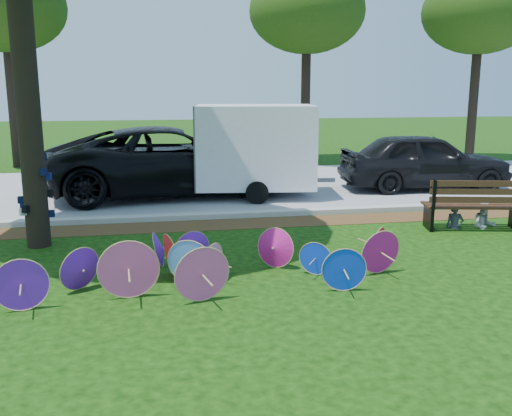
{
  "coord_description": "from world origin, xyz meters",
  "views": [
    {
      "loc": [
        -1.25,
        -7.74,
        3.03
      ],
      "look_at": [
        0.5,
        2.0,
        0.9
      ],
      "focal_mm": 40.0,
      "sensor_mm": 36.0,
      "label": 1
    }
  ],
  "objects_px": {
    "black_van": "(172,161)",
    "cargo_trailer": "(255,146)",
    "parasol_pile": "(212,261)",
    "person_right": "(486,202)",
    "dark_pickup": "(424,161)",
    "person_left": "(456,205)",
    "park_bench": "(472,204)"
  },
  "relations": [
    {
      "from": "dark_pickup",
      "to": "person_right",
      "type": "relative_size",
      "value": 4.47
    },
    {
      "from": "dark_pickup",
      "to": "person_right",
      "type": "height_order",
      "value": "dark_pickup"
    },
    {
      "from": "person_right",
      "to": "cargo_trailer",
      "type": "bearing_deg",
      "value": 142.52
    },
    {
      "from": "cargo_trailer",
      "to": "person_right",
      "type": "distance_m",
      "value": 6.17
    },
    {
      "from": "parasol_pile",
      "to": "black_van",
      "type": "relative_size",
      "value": 0.92
    },
    {
      "from": "black_van",
      "to": "dark_pickup",
      "type": "height_order",
      "value": "black_van"
    },
    {
      "from": "dark_pickup",
      "to": "person_right",
      "type": "distance_m",
      "value": 4.73
    },
    {
      "from": "parasol_pile",
      "to": "person_right",
      "type": "xyz_separation_m",
      "value": [
        6.23,
        2.59,
        0.18
      ]
    },
    {
      "from": "person_left",
      "to": "dark_pickup",
      "type": "bearing_deg",
      "value": 91.36
    },
    {
      "from": "parasol_pile",
      "to": "black_van",
      "type": "distance_m",
      "value": 7.7
    },
    {
      "from": "black_van",
      "to": "person_right",
      "type": "height_order",
      "value": "black_van"
    },
    {
      "from": "parasol_pile",
      "to": "cargo_trailer",
      "type": "xyz_separation_m",
      "value": [
        1.92,
        6.92,
        1.04
      ]
    },
    {
      "from": "cargo_trailer",
      "to": "parasol_pile",
      "type": "bearing_deg",
      "value": -98.38
    },
    {
      "from": "parasol_pile",
      "to": "dark_pickup",
      "type": "distance_m",
      "value": 10.13
    },
    {
      "from": "parasol_pile",
      "to": "person_left",
      "type": "height_order",
      "value": "person_left"
    },
    {
      "from": "black_van",
      "to": "park_bench",
      "type": "relative_size",
      "value": 3.29
    },
    {
      "from": "black_van",
      "to": "cargo_trailer",
      "type": "height_order",
      "value": "cargo_trailer"
    },
    {
      "from": "parasol_pile",
      "to": "cargo_trailer",
      "type": "height_order",
      "value": "cargo_trailer"
    },
    {
      "from": "parasol_pile",
      "to": "person_right",
      "type": "relative_size",
      "value": 5.7
    },
    {
      "from": "dark_pickup",
      "to": "person_left",
      "type": "distance_m",
      "value": 4.91
    },
    {
      "from": "parasol_pile",
      "to": "park_bench",
      "type": "relative_size",
      "value": 3.02
    },
    {
      "from": "black_van",
      "to": "dark_pickup",
      "type": "distance_m",
      "value": 7.43
    },
    {
      "from": "parasol_pile",
      "to": "park_bench",
      "type": "height_order",
      "value": "park_bench"
    },
    {
      "from": "person_left",
      "to": "black_van",
      "type": "bearing_deg",
      "value": 158.9
    },
    {
      "from": "black_van",
      "to": "cargo_trailer",
      "type": "relative_size",
      "value": 2.18
    },
    {
      "from": "cargo_trailer",
      "to": "person_left",
      "type": "xyz_separation_m",
      "value": [
        3.61,
        -4.33,
        -0.89
      ]
    },
    {
      "from": "parasol_pile",
      "to": "cargo_trailer",
      "type": "relative_size",
      "value": 1.99
    },
    {
      "from": "parasol_pile",
      "to": "black_van",
      "type": "xyz_separation_m",
      "value": [
        -0.34,
        7.67,
        0.59
      ]
    },
    {
      "from": "parasol_pile",
      "to": "black_van",
      "type": "height_order",
      "value": "black_van"
    },
    {
      "from": "parasol_pile",
      "to": "cargo_trailer",
      "type": "bearing_deg",
      "value": 74.52
    },
    {
      "from": "person_right",
      "to": "park_bench",
      "type": "bearing_deg",
      "value": -164.22
    },
    {
      "from": "parasol_pile",
      "to": "person_right",
      "type": "bearing_deg",
      "value": 22.58
    }
  ]
}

